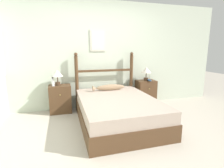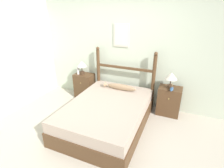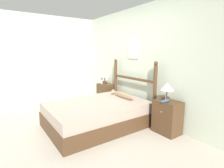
% 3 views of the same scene
% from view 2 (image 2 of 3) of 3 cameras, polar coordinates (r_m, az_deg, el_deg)
% --- Properties ---
extents(ground_plane, '(16.00, 16.00, 0.00)m').
position_cam_2_polar(ground_plane, '(3.27, -7.37, -18.27)').
color(ground_plane, '#B7AD9E').
extents(wall_back, '(6.40, 0.08, 2.55)m').
position_cam_2_polar(wall_back, '(4.12, 3.99, 10.81)').
color(wall_back, beige).
rests_on(wall_back, ground_plane).
extents(bed, '(1.44, 2.02, 0.50)m').
position_cam_2_polar(bed, '(3.52, -1.55, -9.78)').
color(bed, '#4C331E').
rests_on(bed, ground_plane).
extents(headboard, '(1.44, 0.08, 1.35)m').
position_cam_2_polar(headboard, '(4.11, 4.02, 2.68)').
color(headboard, '#4C331E').
rests_on(headboard, ground_plane).
extents(nightstand_left, '(0.48, 0.37, 0.63)m').
position_cam_2_polar(nightstand_left, '(4.64, -8.92, -0.49)').
color(nightstand_left, '#4C331E').
rests_on(nightstand_left, ground_plane).
extents(nightstand_right, '(0.48, 0.37, 0.63)m').
position_cam_2_polar(nightstand_right, '(4.03, 18.06, -5.28)').
color(nightstand_right, '#4C331E').
rests_on(nightstand_right, ground_plane).
extents(table_lamp_left, '(0.25, 0.25, 0.35)m').
position_cam_2_polar(table_lamp_left, '(4.45, -9.87, 6.22)').
color(table_lamp_left, '#422D1E').
rests_on(table_lamp_left, nightstand_left).
extents(table_lamp_right, '(0.25, 0.25, 0.35)m').
position_cam_2_polar(table_lamp_right, '(3.78, 18.79, 2.20)').
color(table_lamp_right, '#422D1E').
rests_on(table_lamp_right, nightstand_right).
extents(bottle, '(0.06, 0.06, 0.20)m').
position_cam_2_polar(bottle, '(4.52, -11.04, 4.29)').
color(bottle, white).
rests_on(bottle, nightstand_left).
extents(model_boat, '(0.07, 0.23, 0.16)m').
position_cam_2_polar(model_boat, '(3.78, 18.90, -1.51)').
color(model_boat, '#335684').
rests_on(model_boat, nightstand_right).
extents(fish_pillow, '(0.74, 0.12, 0.14)m').
position_cam_2_polar(fish_pillow, '(3.90, 2.47, -0.94)').
color(fish_pillow, '#997A5B').
rests_on(fish_pillow, bed).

